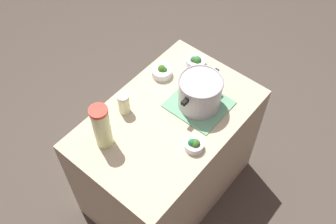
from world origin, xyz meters
TOP-DOWN VIEW (x-y plane):
  - ground_plane at (0.00, 0.00)m, footprint 8.00×8.00m
  - counter_slab at (0.00, 0.00)m, footprint 1.09×0.70m
  - dish_cloth at (-0.18, 0.08)m, footprint 0.30×0.33m
  - cooking_pot at (-0.18, 0.08)m, footprint 0.32×0.25m
  - lemonade_pitcher at (0.34, -0.16)m, footprint 0.10×0.10m
  - mason_jar at (0.12, -0.22)m, footprint 0.07×0.07m
  - broccoli_bowl_front at (0.07, 0.24)m, footprint 0.10×0.10m
  - broccoli_bowl_center at (-0.43, -0.13)m, footprint 0.12×0.12m
  - broccoli_bowl_back at (-0.23, -0.24)m, footprint 0.12×0.12m

SIDE VIEW (x-z plane):
  - ground_plane at x=0.00m, z-range 0.00..0.00m
  - counter_slab at x=0.00m, z-range 0.00..0.86m
  - dish_cloth at x=-0.18m, z-range 0.86..0.86m
  - broccoli_bowl_back at x=-0.23m, z-range 0.85..0.93m
  - broccoli_bowl_center at x=-0.43m, z-range 0.85..0.93m
  - broccoli_bowl_front at x=0.07m, z-range 0.85..0.93m
  - mason_jar at x=0.12m, z-range 0.86..0.99m
  - cooking_pot at x=-0.18m, z-range 0.87..1.07m
  - lemonade_pitcher at x=0.34m, z-range 0.86..1.14m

